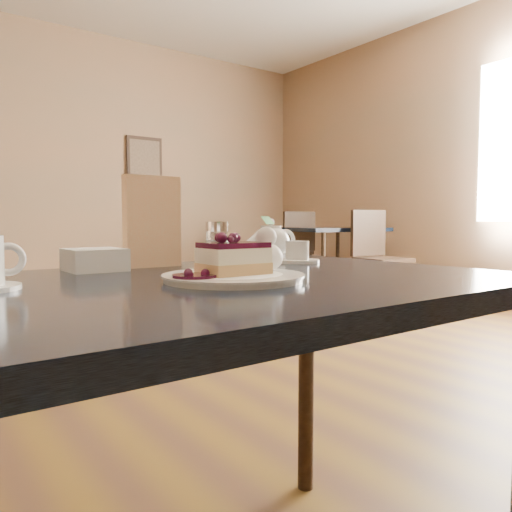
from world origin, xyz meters
TOP-DOWN VIEW (x-y plane):
  - main_table at (-0.21, 0.00)m, footprint 1.19×0.80m
  - dessert_plate at (-0.21, -0.05)m, footprint 0.26×0.26m
  - cheesecake_slice at (-0.21, -0.05)m, footprint 0.12×0.08m
  - whipped_cream at (-0.13, -0.04)m, footprint 0.06×0.06m
  - berry_sauce at (-0.29, -0.05)m, footprint 0.08×0.08m
  - tea_set at (0.16, 0.30)m, footprint 0.16×0.24m
  - menu_card at (-0.21, 0.30)m, footprint 0.14×0.03m
  - sugar_shaker at (-0.04, 0.28)m, footprint 0.06×0.06m
  - napkin_stack at (-0.36, 0.29)m, footprint 0.12×0.12m
  - bg_table_far_right at (3.20, 3.16)m, footprint 1.12×1.89m

SIDE VIEW (x-z plane):
  - bg_table_far_right at x=3.20m, z-range -0.56..0.70m
  - main_table at x=-0.21m, z-range 0.29..1.03m
  - dessert_plate at x=-0.21m, z-range 0.74..0.75m
  - berry_sauce at x=-0.29m, z-range 0.75..0.76m
  - napkin_stack at x=-0.36m, z-range 0.74..0.79m
  - whipped_cream at x=-0.13m, z-range 0.75..0.81m
  - cheesecake_slice at x=-0.21m, z-range 0.75..0.81m
  - tea_set at x=0.16m, z-range 0.73..0.83m
  - sugar_shaker at x=-0.04m, z-range 0.74..0.85m
  - menu_card at x=-0.21m, z-range 0.74..0.96m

